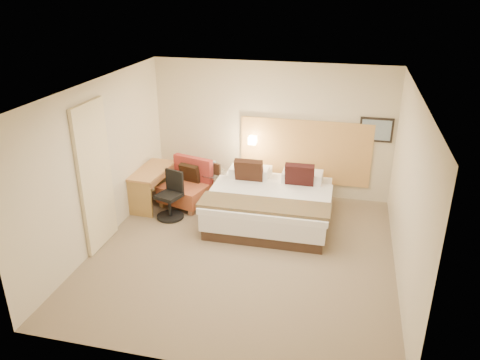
% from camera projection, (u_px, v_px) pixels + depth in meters
% --- Properties ---
extents(floor, '(4.80, 5.00, 0.02)m').
position_uv_depth(floor, '(243.00, 253.00, 7.66)').
color(floor, '#776650').
rests_on(floor, ground).
extents(ceiling, '(4.80, 5.00, 0.02)m').
position_uv_depth(ceiling, '(243.00, 88.00, 6.59)').
color(ceiling, white).
rests_on(ceiling, floor).
extents(wall_back, '(4.80, 0.02, 2.70)m').
position_uv_depth(wall_back, '(271.00, 130.00, 9.37)').
color(wall_back, beige).
rests_on(wall_back, floor).
extents(wall_front, '(4.80, 0.02, 2.70)m').
position_uv_depth(wall_front, '(189.00, 267.00, 4.88)').
color(wall_front, beige).
rests_on(wall_front, floor).
extents(wall_left, '(0.02, 5.00, 2.70)m').
position_uv_depth(wall_left, '(99.00, 164.00, 7.64)').
color(wall_left, beige).
rests_on(wall_left, floor).
extents(wall_right, '(0.02, 5.00, 2.70)m').
position_uv_depth(wall_right, '(409.00, 192.00, 6.61)').
color(wall_right, beige).
rests_on(wall_right, floor).
extents(headboard_panel, '(2.60, 0.04, 1.30)m').
position_uv_depth(headboard_panel, '(305.00, 152.00, 9.34)').
color(headboard_panel, tan).
rests_on(headboard_panel, wall_back).
extents(art_frame, '(0.62, 0.03, 0.47)m').
position_uv_depth(art_frame, '(376.00, 130.00, 8.85)').
color(art_frame, black).
rests_on(art_frame, wall_back).
extents(art_canvas, '(0.54, 0.01, 0.39)m').
position_uv_depth(art_canvas, '(376.00, 130.00, 8.83)').
color(art_canvas, '#748CA0').
rests_on(art_canvas, wall_back).
extents(lamp_arm, '(0.02, 0.12, 0.02)m').
position_uv_depth(lamp_arm, '(253.00, 139.00, 9.44)').
color(lamp_arm, silver).
rests_on(lamp_arm, wall_back).
extents(lamp_shade, '(0.15, 0.15, 0.15)m').
position_uv_depth(lamp_shade, '(252.00, 140.00, 9.39)').
color(lamp_shade, '#F7E5C0').
rests_on(lamp_shade, wall_back).
extents(curtain, '(0.06, 0.90, 2.42)m').
position_uv_depth(curtain, '(95.00, 177.00, 7.45)').
color(curtain, beige).
rests_on(curtain, wall_left).
extents(bottle_a, '(0.08, 0.08, 0.21)m').
position_uv_depth(bottle_a, '(211.00, 166.00, 9.32)').
color(bottle_a, '#79A7BC').
rests_on(bottle_a, side_table).
extents(bottle_b, '(0.08, 0.08, 0.21)m').
position_uv_depth(bottle_b, '(215.00, 167.00, 9.30)').
color(bottle_b, '#7FADC4').
rests_on(bottle_b, side_table).
extents(menu_folder, '(0.15, 0.10, 0.23)m').
position_uv_depth(menu_folder, '(217.00, 169.00, 9.14)').
color(menu_folder, black).
rests_on(menu_folder, side_table).
extents(bed, '(2.22, 2.13, 1.06)m').
position_uv_depth(bed, '(271.00, 203.00, 8.59)').
color(bed, '#39271C').
rests_on(bed, floor).
extents(lounge_chair, '(1.03, 0.95, 0.91)m').
position_uv_depth(lounge_chair, '(187.00, 187.00, 9.21)').
color(lounge_chair, tan).
rests_on(lounge_chair, floor).
extents(side_table, '(0.68, 0.68, 0.59)m').
position_uv_depth(side_table, '(213.00, 185.00, 9.38)').
color(side_table, white).
rests_on(side_table, floor).
extents(desk, '(0.60, 1.21, 0.74)m').
position_uv_depth(desk, '(153.00, 177.00, 9.10)').
color(desk, '#BB8249').
rests_on(desk, floor).
extents(desk_chair, '(0.63, 0.63, 0.89)m').
position_uv_depth(desk_chair, '(171.00, 199.00, 8.67)').
color(desk_chair, black).
rests_on(desk_chair, floor).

